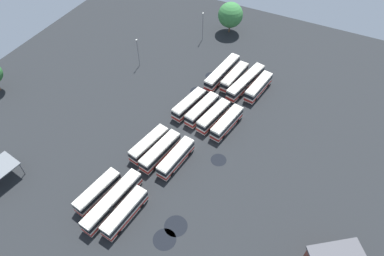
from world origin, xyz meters
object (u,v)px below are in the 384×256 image
(bus_row1_slot2, at_px, (160,151))
(bus_row3_slot1, at_px, (246,82))
(bus_row0_slot2, at_px, (112,201))
(bus_row1_slot1, at_px, (176,158))
(bus_row2_slot2, at_px, (202,109))
(bus_row3_slot3, at_px, (222,72))
(bus_row2_slot3, at_px, (189,104))
(bus_row3_slot0, at_px, (259,87))
(bus_row0_slot1, at_px, (125,213))
(bus_row1_slot3, at_px, (149,144))
(lamp_post_mid_lot, at_px, (203,25))
(bus_row2_slot0, at_px, (227,123))
(lamp_post_near_entrance, at_px, (138,51))
(tree_northeast, at_px, (230,15))
(bus_row2_slot1, at_px, (214,116))
(bus_row0_slot3, at_px, (98,192))
(bus_row3_slot2, at_px, (234,77))

(bus_row1_slot2, relative_size, bus_row3_slot1, 0.77)
(bus_row0_slot2, relative_size, bus_row1_slot1, 1.39)
(bus_row2_slot2, relative_size, bus_row3_slot3, 0.74)
(bus_row2_slot3, bearing_deg, bus_row3_slot0, -43.20)
(bus_row0_slot1, bearing_deg, bus_row1_slot3, 16.13)
(bus_row0_slot1, bearing_deg, bus_row3_slot0, -12.82)
(bus_row3_slot3, height_order, lamp_post_mid_lot, lamp_post_mid_lot)
(bus_row2_slot0, relative_size, bus_row2_slot3, 0.99)
(bus_row0_slot2, distance_m, bus_row1_slot3, 15.11)
(lamp_post_mid_lot, bearing_deg, bus_row0_slot1, -167.84)
(bus_row1_slot1, bearing_deg, bus_row2_slot0, -21.41)
(lamp_post_near_entrance, bearing_deg, tree_northeast, -30.24)
(bus_row1_slot3, height_order, lamp_post_near_entrance, lamp_post_near_entrance)
(lamp_post_near_entrance, bearing_deg, bus_row2_slot1, -110.98)
(bus_row0_slot3, bearing_deg, bus_row2_slot0, -28.08)
(bus_row0_slot1, bearing_deg, bus_row0_slot3, 79.48)
(bus_row0_slot3, bearing_deg, lamp_post_near_entrance, 21.90)
(bus_row3_slot2, bearing_deg, bus_row3_slot0, -97.56)
(bus_row0_slot2, distance_m, bus_row3_slot1, 44.94)
(bus_row0_slot3, bearing_deg, bus_row3_slot2, -13.25)
(bus_row0_slot2, xyz_separation_m, bus_row3_slot2, (44.46, -6.62, -0.00))
(bus_row0_slot1, relative_size, bus_row2_slot0, 1.02)
(bus_row0_slot2, bearing_deg, bus_row2_slot0, -21.50)
(bus_row0_slot3, xyz_separation_m, lamp_post_near_entrance, (39.02, 15.69, 2.74))
(bus_row1_slot3, relative_size, tree_northeast, 1.11)
(bus_row2_slot2, bearing_deg, bus_row0_slot3, 164.62)
(bus_row0_slot2, bearing_deg, bus_row3_slot1, -12.77)
(bus_row0_slot3, relative_size, bus_row1_slot2, 0.94)
(bus_row2_slot1, relative_size, bus_row2_slot2, 0.97)
(bus_row3_slot1, bearing_deg, lamp_post_mid_lot, 52.67)
(bus_row1_slot1, bearing_deg, bus_row0_slot1, 171.45)
(bus_row2_slot0, distance_m, bus_row3_slot2, 16.57)
(bus_row1_slot3, relative_size, bus_row2_slot0, 1.00)
(bus_row1_slot1, bearing_deg, bus_row3_slot1, -8.17)
(bus_row1_slot2, xyz_separation_m, lamp_post_mid_lot, (44.08, 11.30, 2.99))
(bus_row1_slot3, xyz_separation_m, bus_row3_slot0, (28.48, -14.72, 0.00))
(bus_row2_slot3, height_order, tree_northeast, tree_northeast)
(bus_row3_slot2, bearing_deg, bus_row0_slot2, 171.53)
(bus_row1_slot2, height_order, bus_row2_slot1, same)
(bus_row0_slot2, bearing_deg, bus_row1_slot1, -21.59)
(bus_row0_slot2, xyz_separation_m, tree_northeast, (66.14, 3.88, 3.92))
(bus_row0_slot3, xyz_separation_m, bus_row2_slot0, (28.10, -14.99, 0.00))
(lamp_post_near_entrance, bearing_deg, bus_row1_slot2, -139.49)
(bus_row1_slot1, distance_m, bus_row3_slot3, 30.43)
(bus_row0_slot2, distance_m, tree_northeast, 66.37)
(bus_row3_slot0, bearing_deg, bus_row2_slot1, 158.00)
(bus_row2_slot1, bearing_deg, bus_row0_slot1, 171.91)
(lamp_post_mid_lot, bearing_deg, bus_row3_slot2, -131.38)
(bus_row1_slot2, height_order, bus_row3_slot1, same)
(bus_row0_slot3, distance_m, bus_row1_slot1, 16.91)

